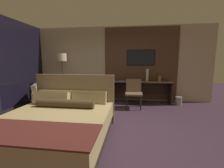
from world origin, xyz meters
TOP-DOWN VIEW (x-y plane):
  - ground_plane at (0.00, 0.00)m, footprint 16.00×16.00m
  - wall_back_tv_panel at (0.15, 2.59)m, footprint 7.20×0.09m
  - bed at (-0.71, -0.68)m, footprint 1.95×2.10m
  - desk at (1.00, 2.29)m, footprint 2.20×0.58m
  - tv at (1.00, 2.52)m, footprint 1.02×0.04m
  - desk_chair at (0.75, 1.62)m, footprint 0.55×0.54m
  - armchair_by_window at (-2.18, 1.45)m, footprint 1.13×1.15m
  - floor_lamp at (-1.88, 2.07)m, footprint 0.34×0.34m
  - vase_tall at (1.24, 2.36)m, footprint 0.09×0.09m
  - vase_short at (1.69, 2.36)m, footprint 0.11×0.11m
  - book at (0.31, 2.24)m, footprint 0.22×0.16m
  - waste_bin at (2.32, 2.12)m, footprint 0.22×0.22m

SIDE VIEW (x-z plane):
  - ground_plane at x=0.00m, z-range 0.00..0.00m
  - waste_bin at x=2.32m, z-range 0.00..0.28m
  - armchair_by_window at x=-2.18m, z-range -0.13..0.63m
  - bed at x=-0.71m, z-range -0.27..0.92m
  - desk at x=1.00m, z-range 0.15..0.94m
  - desk_chair at x=0.75m, z-range 0.10..1.02m
  - book at x=0.31m, z-range 0.79..0.82m
  - vase_short at x=1.69m, z-range 0.79..0.99m
  - vase_tall at x=1.24m, z-range 0.79..1.23m
  - wall_back_tv_panel at x=0.15m, z-range 0.00..2.80m
  - floor_lamp at x=-1.88m, z-range 0.61..2.40m
  - tv at x=1.00m, z-range 1.35..1.93m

